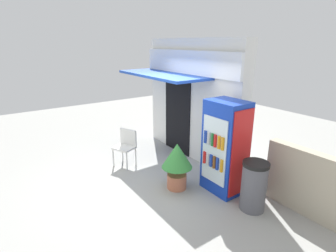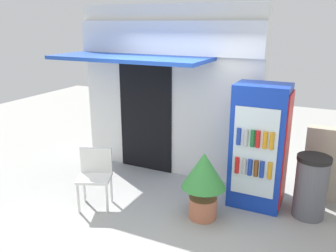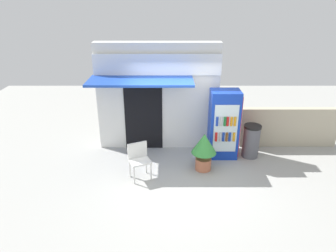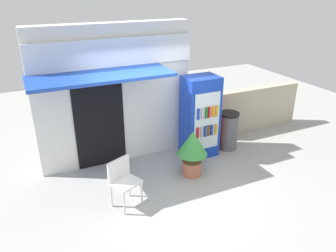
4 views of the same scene
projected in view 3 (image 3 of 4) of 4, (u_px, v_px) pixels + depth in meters
name	position (u px, v px, depth m)	size (l,w,h in m)	color
ground	(178.00, 175.00, 7.43)	(16.00, 16.00, 0.00)	#A3A39E
storefront_building	(156.00, 95.00, 8.31)	(3.35, 1.35, 2.95)	silver
drink_cooler	(223.00, 124.00, 8.01)	(0.77, 0.64, 1.84)	#1438B2
plastic_chair	(138.00, 158.00, 7.18)	(0.59, 0.54, 0.87)	silver
potted_plant_near_shop	(203.00, 148.00, 7.47)	(0.62, 0.62, 0.97)	#BC6B4C
trash_bin	(250.00, 141.00, 8.16)	(0.46, 0.46, 0.91)	#595960
stone_boundary_wall	(287.00, 127.00, 8.73)	(2.77, 0.20, 1.15)	#B7AD93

